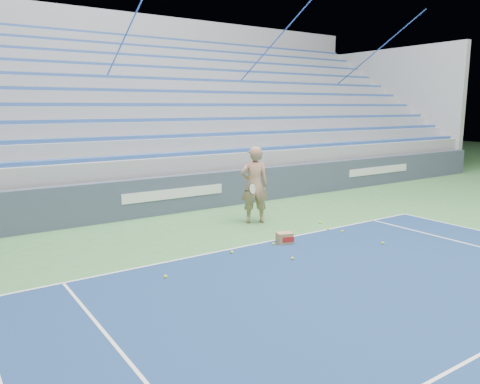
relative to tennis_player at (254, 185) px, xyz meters
name	(u,v)px	position (x,y,z in m)	size (l,w,h in m)	color
sponsor_barrier	(172,194)	(-1.29, 2.32, -0.48)	(30.00, 0.32, 1.10)	#3C455B
bleachers	(105,126)	(-1.29, 8.04, 1.33)	(31.00, 9.15, 7.30)	#989BA1
tennis_player	(254,185)	(0.00, 0.00, 0.00)	(1.05, 1.00, 2.06)	tan
ball_box	(285,238)	(-0.59, -1.99, -0.90)	(0.41, 0.36, 0.26)	#9F7C4D
tennis_ball_0	(165,277)	(-3.80, -2.47, -1.00)	(0.07, 0.07, 0.07)	#CFE52E
tennis_ball_1	(342,231)	(1.21, -2.06, -1.00)	(0.07, 0.07, 0.07)	#CFE52E
tennis_ball_2	(320,222)	(1.39, -1.10, -1.00)	(0.07, 0.07, 0.07)	#CFE52E
tennis_ball_3	(383,243)	(1.20, -3.31, -1.00)	(0.07, 0.07, 0.07)	#CFE52E
tennis_ball_4	(328,229)	(1.08, -1.68, -1.00)	(0.07, 0.07, 0.07)	#CFE52E
tennis_ball_5	(292,259)	(-1.20, -2.98, -1.00)	(0.07, 0.07, 0.07)	#CFE52E
tennis_ball_6	(232,252)	(-2.00, -1.94, -1.00)	(0.07, 0.07, 0.07)	#CFE52E
tennis_ball_7	(274,244)	(-0.88, -1.96, -1.00)	(0.07, 0.07, 0.07)	#CFE52E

